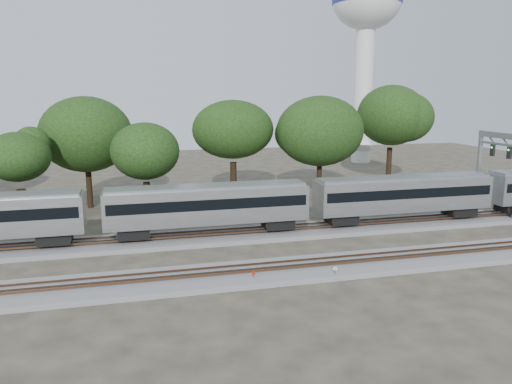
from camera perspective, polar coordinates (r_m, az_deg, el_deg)
The scene contains 15 objects.
ground at distance 39.84m, azimuth -6.59°, elevation -7.98°, with size 160.00×160.00×0.00m, color #383328.
track_far at distance 45.45m, azimuth -7.65°, elevation -5.30°, with size 160.00×5.00×0.73m.
track_near at distance 36.04m, azimuth -5.71°, elevation -9.71°, with size 160.00×5.00×0.73m.
train at distance 47.40m, azimuth 6.40°, elevation -0.71°, with size 113.88×3.26×4.80m.
switch_stand_red at distance 35.26m, azimuth -0.31°, elevation -9.51°, with size 0.28×0.11×0.89m.
switch_stand_white at distance 36.38m, azimuth 9.02°, elevation -8.93°, with size 0.29×0.12×0.94m.
switch_lever at distance 36.72m, azimuth 6.43°, elevation -9.42°, with size 0.50×0.30×0.30m, color #512D19.
water_tower at distance 98.86m, azimuth 12.48°, elevation 18.48°, with size 12.68×12.68×35.11m.
signal_gantry at distance 57.67m, azimuth 26.35°, elevation 3.63°, with size 0.63×7.45×9.07m.
tree_2 at distance 53.88m, azimuth -25.55°, elevation 3.63°, with size 7.10×7.10×10.01m.
tree_3 at distance 59.95m, azimuth -18.87°, elevation 6.24°, with size 8.63×8.63×12.17m.
tree_4 at distance 53.32m, azimuth -12.56°, elevation 4.56°, with size 7.26×7.26×10.23m.
tree_5 at distance 61.40m, azimuth -2.65°, elevation 7.13°, with size 8.86×8.86×12.49m.
tree_6 at distance 62.27m, azimuth 7.36°, elevation 6.90°, with size 8.63×8.63×12.16m.
tree_7 at distance 74.23m, azimuth 15.22°, elevation 8.45°, with size 10.15×10.15×14.31m.
Camera 1 is at (-4.92, -37.32, 13.03)m, focal length 35.00 mm.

